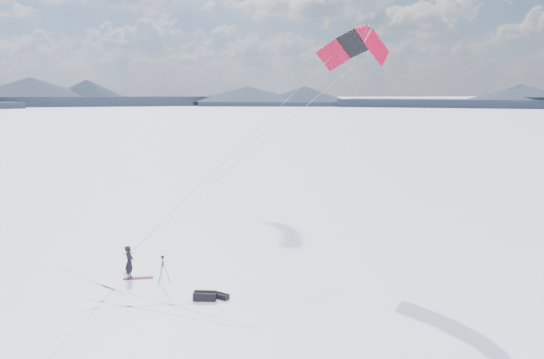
{
  "coord_description": "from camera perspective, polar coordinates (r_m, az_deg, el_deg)",
  "views": [
    {
      "loc": [
        1.43,
        -22.29,
        8.91
      ],
      "look_at": [
        4.93,
        3.59,
        4.57
      ],
      "focal_mm": 35.0,
      "sensor_mm": 36.0,
      "label": 1
    }
  ],
  "objects": [
    {
      "name": "gear_bag_b",
      "position": [
        23.68,
        -5.41,
        -12.37
      ],
      "size": [
        0.68,
        0.65,
        0.29
      ],
      "rotation": [
        0.0,
        0.0,
        -0.72
      ],
      "color": "black",
      "rests_on": "ground"
    },
    {
      "name": "gear_bag_a",
      "position": [
        23.6,
        -7.22,
        -12.31
      ],
      "size": [
        1.05,
        0.65,
        0.44
      ],
      "rotation": [
        0.0,
        0.0,
        -0.21
      ],
      "color": "black",
      "rests_on": "ground"
    },
    {
      "name": "ground",
      "position": [
        24.04,
        -10.82,
        -12.48
      ],
      "size": [
        1800.0,
        1800.0,
        0.0
      ],
      "primitive_type": "plane",
      "color": "white"
    },
    {
      "name": "snow_tracks",
      "position": [
        23.87,
        -14.4,
        -12.77
      ],
      "size": [
        13.93,
        10.25,
        0.01
      ],
      "color": "silver",
      "rests_on": "ground"
    },
    {
      "name": "snowboard",
      "position": [
        26.77,
        -14.19,
        -10.25
      ],
      "size": [
        1.43,
        0.31,
        0.04
      ],
      "primitive_type": "cube",
      "rotation": [
        0.0,
        0.0,
        0.03
      ],
      "color": "maroon",
      "rests_on": "ground"
    },
    {
      "name": "tripod",
      "position": [
        25.58,
        -11.66,
        -9.08
      ],
      "size": [
        0.58,
        0.61,
        1.36
      ],
      "rotation": [
        0.0,
        0.0,
        -0.17
      ],
      "color": "black",
      "rests_on": "ground"
    },
    {
      "name": "snowkiter",
      "position": [
        26.91,
        -15.02,
        -10.23
      ],
      "size": [
        0.48,
        0.65,
        1.62
      ],
      "primitive_type": "imported",
      "rotation": [
        0.0,
        0.0,
        1.41
      ],
      "color": "black",
      "rests_on": "ground"
    },
    {
      "name": "power_kite",
      "position": [
        27.84,
        9.35,
        14.01
      ],
      "size": [
        12.89,
        6.59,
        10.93
      ],
      "color": "red",
      "rests_on": "ground"
    },
    {
      "name": "horizon_hills",
      "position": [
        23.16,
        -11.03,
        -6.08
      ],
      "size": [
        704.0,
        704.42,
        8.0
      ],
      "color": "#181F2E",
      "rests_on": "ground"
    }
  ]
}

